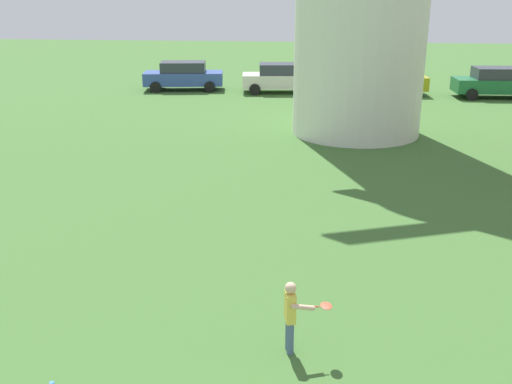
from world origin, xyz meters
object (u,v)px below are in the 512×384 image
object	(u,v)px
player_far	(292,313)
parked_car_cream	(281,78)
parked_car_green	(497,82)
parked_car_mustard	(384,79)
parked_car_blue	(183,75)

from	to	relation	value
player_far	parked_car_cream	bearing A→B (deg)	93.91
parked_car_cream	parked_car_green	xyz separation A→B (m)	(11.25, -0.49, 0.00)
player_far	parked_car_mustard	size ratio (longest dim) A/B	0.27
parked_car_green	parked_car_cream	bearing A→B (deg)	177.51
parked_car_blue	parked_car_cream	size ratio (longest dim) A/B	1.04
player_far	parked_car_green	world-z (taller)	parked_car_green
player_far	parked_car_mustard	bearing A→B (deg)	81.01
parked_car_blue	parked_car_mustard	distance (m)	10.95
parked_car_mustard	parked_car_green	distance (m)	5.78
player_far	parked_car_blue	world-z (taller)	parked_car_blue
parked_car_blue	parked_car_mustard	xyz separation A→B (m)	(10.94, -0.42, 0.00)
parked_car_cream	parked_car_mustard	world-z (taller)	same
parked_car_green	parked_car_blue	bearing A→B (deg)	177.41
player_far	parked_car_green	size ratio (longest dim) A/B	0.27
player_far	parked_car_green	distance (m)	25.64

